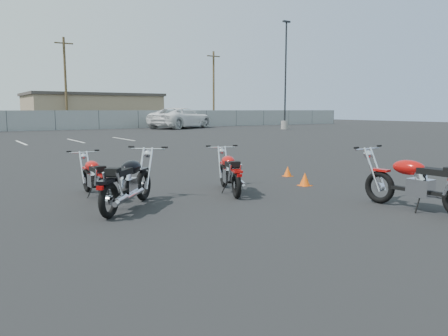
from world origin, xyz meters
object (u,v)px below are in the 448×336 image
motorcycle_third_red (230,173)px  motorcycle_second_black (128,183)px  motorcycle_rear_red (419,183)px  motorcycle_front_red (95,177)px  white_van (181,112)px

motorcycle_third_red → motorcycle_second_black: bearing=-172.7°
motorcycle_rear_red → motorcycle_front_red: bearing=135.8°
motorcycle_front_red → motorcycle_third_red: bearing=-23.0°
motorcycle_front_red → motorcycle_rear_red: bearing=-44.2°
motorcycle_front_red → motorcycle_second_black: 1.49m
white_van → motorcycle_third_red: bearing=128.0°
motorcycle_front_red → motorcycle_rear_red: 6.47m
motorcycle_front_red → white_van: white_van is taller
motorcycle_rear_red → motorcycle_second_black: bearing=145.7°
motorcycle_front_red → motorcycle_second_black: motorcycle_second_black is taller
motorcycle_rear_red → white_van: 37.18m
motorcycle_rear_red → white_van: (12.96, 34.82, 1.12)m
motorcycle_front_red → white_van: bearing=59.9°
motorcycle_second_black → motorcycle_rear_red: (4.46, -3.04, 0.01)m
motorcycle_third_red → motorcycle_rear_red: size_ratio=0.86×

